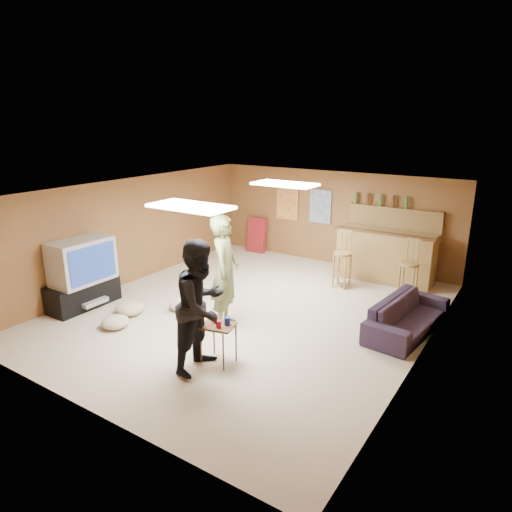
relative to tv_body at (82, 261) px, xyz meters
The scene contains 32 objects.
ground 3.18m from the tv_body, 29.51° to the left, with size 7.00×7.00×0.00m, color #BDAC90.
ceiling 3.31m from the tv_body, 29.51° to the left, with size 6.00×7.00×0.02m, color silver.
wall_back 5.66m from the tv_body, 62.08° to the left, with size 6.00×0.02×2.20m, color brown.
wall_front 3.33m from the tv_body, 37.04° to the right, with size 6.00×0.02×2.20m, color brown.
wall_left 1.55m from the tv_body, 103.13° to the left, with size 0.02×7.00×2.20m, color brown.
wall_right 5.85m from the tv_body, 14.87° to the left, with size 0.02×7.00×2.20m, color brown.
tv_stand 0.65m from the tv_body, behind, with size 0.55×1.30×0.50m, color black.
dvd_box 0.76m from the tv_body, ahead, with size 0.35×0.50×0.08m, color #B2B2B7.
tv_body is the anchor object (origin of this frame).
tv_screen 0.31m from the tv_body, ahead, with size 0.02×0.95×0.65m, color navy.
bar_counter 6.09m from the tv_body, 47.00° to the left, with size 2.00×0.60×1.10m, color olive.
bar_lip 5.91m from the tv_body, 45.34° to the left, with size 2.10×0.12×0.05m, color #422815.
bar_shelf 6.45m from the tv_body, 49.74° to the left, with size 2.00×0.18×0.05m, color olive.
bar_backing 6.44m from the tv_body, 49.85° to the left, with size 2.00×0.14×0.60m, color olive.
poster_left 5.19m from the tv_body, 73.70° to the left, with size 0.60×0.03×0.85m, color #BF3F26.
poster_right 5.51m from the tv_body, 64.65° to the left, with size 0.55×0.03×0.80m, color #334C99.
folding_chair_stack 4.86m from the tv_body, 82.29° to the left, with size 0.50×0.14×0.90m, color maroon.
ceiling_panel_front 2.94m from the tv_body, ahead, with size 1.20×0.60×0.04m, color white.
ceiling_panel_back 3.99m from the tv_body, 45.54° to the left, with size 1.20×0.60×0.04m, color white.
person_olive 2.76m from the tv_body, 16.41° to the left, with size 0.70×0.46×1.91m, color #656E40.
person_black 3.20m from the tv_body, ahead, with size 0.90×0.70×1.86m, color black.
sofa 5.75m from the tv_body, 22.92° to the left, with size 1.91×0.75×0.56m, color black.
tray_table 3.34m from the tv_body, ahead, with size 0.45×0.36×0.58m, color #422815.
cup_red_near 3.20m from the tv_body, ahead, with size 0.08×0.08×0.12m, color #B90C2C.
cup_red_far 3.35m from the tv_body, ahead, with size 0.07×0.07×0.10m, color #B90C2C.
cup_blue 3.40m from the tv_body, ahead, with size 0.08×0.08×0.12m, color #152395.
bar_stool_left 5.04m from the tv_body, 45.29° to the left, with size 0.37×0.37×1.18m, color olive, non-canonical shape.
bar_stool_right 6.08m from the tv_body, 36.77° to the left, with size 0.41×0.41×1.28m, color olive, non-canonical shape.
cushion_near_tv 1.23m from the tv_body, 13.23° to the left, with size 0.51×0.51×0.23m, color tan.
cushion_mid 1.96m from the tv_body, 29.23° to the left, with size 0.45×0.45×0.20m, color tan.
cushion_far 1.42m from the tv_body, 14.61° to the right, with size 0.46×0.46×0.21m, color tan.
bottle_row 6.24m from the tv_body, 52.02° to the left, with size 1.20×0.08×0.26m, color #3F7233, non-canonical shape.
Camera 1 is at (4.28, -6.34, 3.39)m, focal length 32.00 mm.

